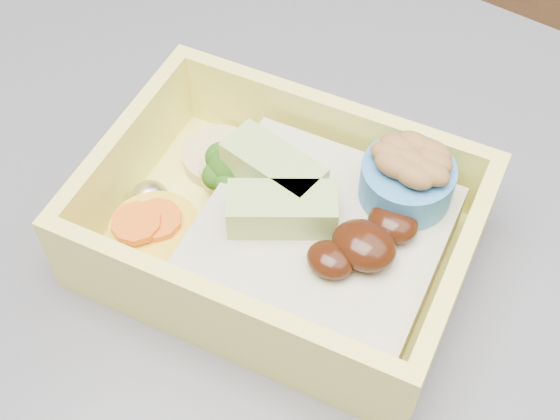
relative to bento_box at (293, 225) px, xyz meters
The scene contains 1 object.
bento_box is the anchor object (origin of this frame).
Camera 1 is at (-0.01, -0.15, 1.29)m, focal length 50.00 mm.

